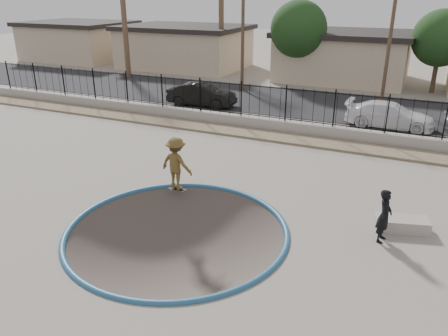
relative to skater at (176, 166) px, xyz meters
name	(u,v)px	position (x,y,z in m)	size (l,w,h in m)	color
ground	(292,142)	(1.49, 10.40, -2.10)	(120.00, 120.00, 2.20)	gray
bowl_pit	(177,231)	(1.49, -2.60, -1.00)	(6.84, 6.84, 1.80)	#473D36
coping_ring	(177,231)	(1.49, -2.60, -1.00)	(7.04, 7.04, 0.20)	#245476
rock_strip	(278,137)	(1.49, 7.60, -0.94)	(42.00, 1.60, 0.11)	#8A785A
retaining_wall	(285,126)	(1.49, 8.70, -0.70)	(42.00, 0.45, 0.60)	gray
fence	(286,104)	(1.49, 8.70, 0.50)	(40.00, 0.04, 1.80)	black
street	(314,104)	(1.49, 15.40, -0.98)	(90.00, 8.00, 0.04)	black
house_west_far	(79,40)	(-26.51, 24.90, 0.98)	(10.60, 8.60, 3.90)	tan
house_west	(185,46)	(-13.51, 24.90, 0.98)	(11.60, 8.60, 3.90)	tan
house_center	(344,55)	(1.49, 24.90, 0.98)	(10.60, 8.60, 3.90)	tan
utility_pole_left	(243,25)	(-4.51, 17.40, 3.71)	(1.70, 0.24, 9.00)	#473323
utility_pole_mid	(392,25)	(5.49, 17.40, 3.96)	(1.70, 0.24, 9.50)	#473323
street_tree_left	(299,29)	(-1.51, 21.40, 3.19)	(4.32, 4.32, 6.36)	#473323
street_tree_mid	(441,38)	(8.49, 22.40, 2.84)	(3.96, 3.96, 5.83)	#473323
skater	(176,166)	(0.00, 0.00, 0.00)	(1.29, 0.74, 1.99)	olive
skateboard	(177,189)	(0.00, 0.00, -0.95)	(0.73, 0.31, 0.06)	black
videographer	(384,216)	(7.36, -0.53, -0.17)	(0.61, 0.40, 1.66)	black
concrete_ledge	(401,224)	(7.86, 0.40, -0.80)	(1.60, 0.70, 0.40)	#A0958E
car_a	(201,96)	(-5.09, 11.80, -0.33)	(1.50, 3.72, 1.27)	black
car_b	(202,95)	(-5.01, 11.80, -0.24)	(1.53, 4.38, 1.44)	black
car_c	(390,115)	(6.43, 11.80, -0.29)	(1.89, 4.65, 1.35)	white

